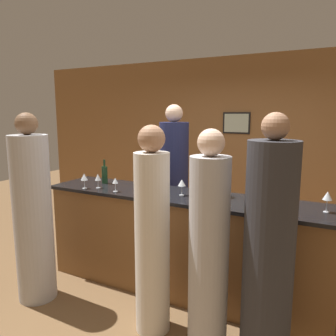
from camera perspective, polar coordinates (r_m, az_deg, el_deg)
The scene contains 18 objects.
ground_plane at distance 3.82m, azimuth 2.06°, elevation -20.35°, with size 14.00×14.00×0.00m, color brown.
back_wall at distance 5.44m, azimuth 12.34°, elevation 3.99°, with size 8.00×0.08×2.80m.
bar_counter at distance 3.59m, azimuth 2.12°, elevation -12.90°, with size 3.08×0.66×1.07m.
bartender at distance 4.39m, azimuth 1.03°, elevation -3.19°, with size 0.39×0.39×2.02m.
guest_0 at distance 3.60m, azimuth -22.46°, elevation -7.65°, with size 0.38×0.38×1.91m.
guest_1 at distance 2.86m, azimuth -2.76°, elevation -11.84°, with size 0.30×0.30×1.81m.
guest_2 at distance 2.67m, azimuth 7.10°, elevation -13.98°, with size 0.32×0.32×1.79m.
guest_3 at distance 2.56m, azimuth 17.11°, elevation -14.27°, with size 0.37×0.37×1.91m.
wine_bottle_0 at distance 4.02m, azimuth -10.98°, elevation -1.06°, with size 0.07×0.07×0.29m.
wine_bottle_1 at distance 2.92m, azimuth 17.77°, elevation -5.12°, with size 0.07×0.07×0.31m.
wine_bottle_2 at distance 3.35m, azimuth 14.08°, elevation -3.31°, with size 0.08×0.08×0.28m.
ice_bucket at distance 3.36m, azimuth 8.98°, elevation -3.38°, with size 0.15×0.15×0.19m.
wine_glass_0 at distance 3.36m, azimuth 2.42°, elevation -2.64°, with size 0.08×0.08×0.17m.
wine_glass_1 at distance 3.78m, azimuth -14.38°, elevation -1.57°, with size 0.08×0.08×0.17m.
wine_glass_2 at distance 3.09m, azimuth 26.02°, elevation -4.43°, with size 0.08×0.08×0.18m.
wine_glass_3 at distance 3.56m, azimuth -9.17°, elevation -2.29°, with size 0.06×0.06×0.15m.
wine_glass_4 at distance 3.76m, azimuth -12.10°, elevation -1.64°, with size 0.07×0.07×0.16m.
wine_glass_5 at distance 3.42m, azimuth -4.59°, elevation -2.26°, with size 0.07×0.07×0.18m.
Camera 1 is at (1.42, -3.00, 1.90)m, focal length 35.00 mm.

